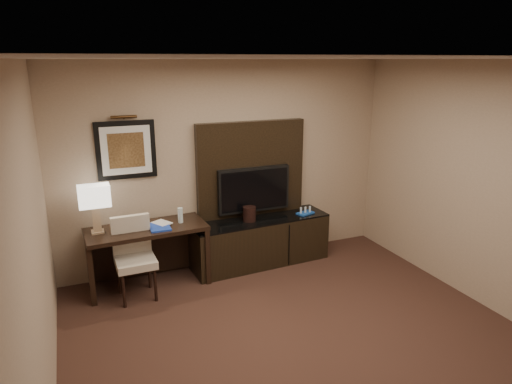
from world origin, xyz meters
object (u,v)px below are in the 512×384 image
table_lamp (96,209)px  desk_phone (129,225)px  minibar_tray (305,211)px  desk (148,256)px  credenza (260,241)px  water_bottle (180,215)px  tv (254,189)px  desk_chair (135,261)px  ice_bucket (249,214)px

table_lamp → desk_phone: table_lamp is taller
table_lamp → minibar_tray: 2.74m
desk → minibar_tray: size_ratio=6.04×
credenza → water_bottle: size_ratio=9.93×
tv → table_lamp: table_lamp is taller
water_bottle → desk_chair: bearing=-155.8°
table_lamp → desk_chair: bearing=-40.3°
tv → minibar_tray: tv is taller
desk_phone → tv: bearing=1.5°
tv → water_bottle: bearing=-170.4°
tv → table_lamp: (-2.02, -0.14, 0.02)m
desk → table_lamp: table_lamp is taller
desk → credenza: 1.51m
desk_chair → ice_bucket: bearing=9.6°
credenza → ice_bucket: (-0.17, -0.02, 0.42)m
ice_bucket → desk_chair: bearing=-169.3°
tv → table_lamp: size_ratio=1.77×
desk → minibar_tray: (2.16, -0.00, 0.31)m
ice_bucket → minibar_tray: (0.82, -0.03, -0.05)m
credenza → ice_bucket: ice_bucket is taller
table_lamp → minibar_tray: bearing=-1.0°
tv → minibar_tray: size_ratio=4.27×
ice_bucket → desk_phone: bearing=-179.7°
desk_phone → ice_bucket: bearing=-4.0°
desk → desk_chair: 0.33m
minibar_tray → water_bottle: bearing=179.5°
desk_phone → ice_bucket: (1.54, 0.01, -0.07)m
desk → ice_bucket: ice_bucket is taller
desk_phone → water_bottle: bearing=-4.9°
credenza → table_lamp: bearing=177.0°
credenza → desk_phone: (-1.70, -0.03, 0.49)m
tv → desk_chair: 1.81m
desk_phone → credenza: bearing=-3.3°
water_bottle → minibar_tray: bearing=-0.5°
tv → water_bottle: tv is taller
desk_phone → ice_bucket: size_ratio=1.11×
table_lamp → minibar_tray: table_lamp is taller
ice_bucket → table_lamp: bearing=179.5°
desk_phone → water_bottle: 0.62m
ice_bucket → tv: bearing=51.2°
tv → table_lamp: bearing=-175.9°
tv → ice_bucket: 0.35m
desk → table_lamp: bearing=172.6°
water_bottle → ice_bucket: bearing=1.0°
water_bottle → ice_bucket: size_ratio=0.98×
credenza → desk_chair: 1.73m
credenza → tv: (-0.04, 0.14, 0.70)m
credenza → ice_bucket: bearing=-175.7°
credenza → ice_bucket: size_ratio=9.74×
credenza → tv: size_ratio=1.87×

